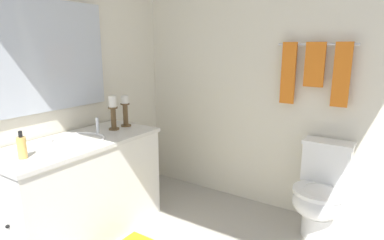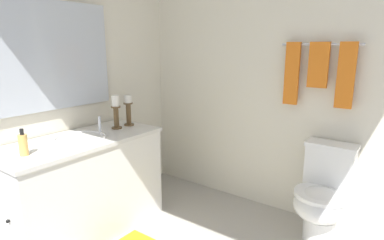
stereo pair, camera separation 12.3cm
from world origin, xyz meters
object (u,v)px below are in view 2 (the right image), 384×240
(vanity_cabinet, at_px, (84,186))
(candle_holder_short, at_px, (116,111))
(sink_basin, at_px, (81,143))
(candle_holder_tall, at_px, (128,110))
(soap_bottle, at_px, (23,144))
(towel_center, at_px, (318,65))
(towel_near_vanity, at_px, (292,74))
(toilet, at_px, (323,195))
(mirror, at_px, (52,56))
(towel_near_corner, at_px, (346,76))
(towel_bar, at_px, (321,44))

(vanity_cabinet, xyz_separation_m, candle_holder_short, (-0.01, 0.37, 0.55))
(sink_basin, distance_m, candle_holder_tall, 0.55)
(candle_holder_short, bearing_deg, soap_bottle, -86.33)
(towel_center, bearing_deg, sink_basin, -138.77)
(vanity_cabinet, distance_m, candle_holder_tall, 0.75)
(towel_near_vanity, bearing_deg, toilet, -28.44)
(candle_holder_tall, xyz_separation_m, towel_center, (1.41, 0.72, 0.41))
(mirror, bearing_deg, candle_holder_tall, 62.30)
(toilet, height_order, towel_near_vanity, towel_near_vanity)
(mirror, distance_m, soap_bottle, 0.78)
(vanity_cabinet, bearing_deg, towel_near_corner, 37.41)
(soap_bottle, bearing_deg, towel_bar, 51.35)
(towel_bar, relative_size, towel_near_vanity, 1.21)
(toilet, relative_size, towel_center, 2.11)
(candle_holder_tall, bearing_deg, towel_near_vanity, 30.65)
(candle_holder_short, relative_size, soap_bottle, 1.61)
(soap_bottle, bearing_deg, vanity_cabinet, 95.56)
(sink_basin, distance_m, towel_near_corner, 2.09)
(sink_basin, bearing_deg, candle_holder_tall, 91.00)
(towel_center, xyz_separation_m, towel_near_corner, (0.21, 0.00, -0.07))
(toilet, distance_m, towel_center, 1.02)
(candle_holder_tall, height_order, toilet, candle_holder_tall)
(toilet, xyz_separation_m, towel_center, (-0.17, 0.20, 0.98))
(sink_basin, height_order, mirror, mirror)
(sink_basin, height_order, towel_center, towel_center)
(candle_holder_tall, xyz_separation_m, towel_near_vanity, (1.21, 0.72, 0.33))
(candle_holder_tall, xyz_separation_m, candle_holder_short, (0.00, -0.14, 0.01))
(candle_holder_short, bearing_deg, sink_basin, -88.62)
(candle_holder_tall, relative_size, towel_near_vanity, 0.53)
(toilet, xyz_separation_m, towel_near_vanity, (-0.38, 0.20, 0.90))
(toilet, bearing_deg, candle_holder_short, -157.57)
(candle_holder_tall, xyz_separation_m, towel_bar, (1.41, 0.73, 0.57))
(towel_near_corner, bearing_deg, toilet, -99.71)
(towel_center, bearing_deg, candle_holder_short, -148.73)
(mirror, bearing_deg, candle_holder_short, 54.03)
(vanity_cabinet, bearing_deg, mirror, 179.99)
(soap_bottle, relative_size, towel_center, 0.51)
(towel_bar, bearing_deg, towel_center, -90.00)
(mirror, xyz_separation_m, candle_holder_short, (0.27, 0.37, -0.47))
(vanity_cabinet, height_order, sink_basin, sink_basin)
(vanity_cabinet, xyz_separation_m, candle_holder_tall, (-0.01, 0.52, 0.54))
(soap_bottle, bearing_deg, towel_near_corner, 47.05)
(vanity_cabinet, relative_size, candle_holder_tall, 4.65)
(mirror, relative_size, towel_center, 2.91)
(toilet, height_order, towel_center, towel_center)
(towel_bar, xyz_separation_m, towel_near_vanity, (-0.21, -0.02, -0.24))
(towel_bar, bearing_deg, toilet, -52.42)
(towel_near_vanity, distance_m, towel_near_corner, 0.41)
(candle_holder_short, bearing_deg, vanity_cabinet, -88.62)
(mirror, relative_size, towel_near_corner, 2.07)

